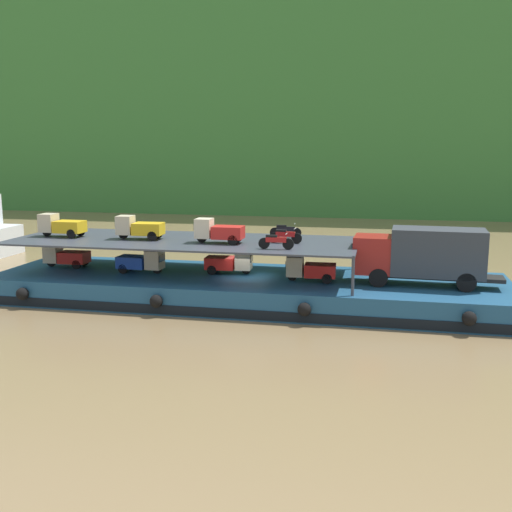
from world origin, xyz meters
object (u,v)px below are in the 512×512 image
mini_truck_lower_mid (230,262)px  motorcycle_upper_centre (285,236)px  mini_truck_lower_stern (66,256)px  motorcycle_upper_stbd (285,230)px  motorcycle_upper_port (276,241)px  mini_truck_lower_aft (142,261)px  mini_truck_upper_mid (139,228)px  mini_truck_upper_fore (218,231)px  mini_truck_upper_stern (61,225)px  mini_truck_lower_fore (310,269)px  cargo_barge (247,289)px  covered_lorry (422,254)px

mini_truck_lower_mid → motorcycle_upper_centre: size_ratio=1.47×
mini_truck_lower_stern → motorcycle_upper_stbd: size_ratio=1.46×
motorcycle_upper_stbd → motorcycle_upper_centre: bearing=-80.9°
motorcycle_upper_port → mini_truck_lower_aft: bearing=168.0°
mini_truck_lower_stern → motorcycle_upper_port: bearing=-10.2°
mini_truck_upper_mid → motorcycle_upper_centre: bearing=1.9°
mini_truck_lower_mid → motorcycle_upper_port: bearing=-39.5°
mini_truck_lower_aft → motorcycle_upper_stbd: 8.75m
mini_truck_upper_fore → motorcycle_upper_stbd: 4.45m
mini_truck_upper_stern → mini_truck_upper_fore: 10.01m
mini_truck_lower_aft → motorcycle_upper_port: (8.39, -1.79, 1.74)m
mini_truck_upper_mid → motorcycle_upper_stbd: (8.31, 2.46, -0.26)m
mini_truck_lower_aft → motorcycle_upper_port: size_ratio=1.46×
mini_truck_lower_fore → motorcycle_upper_port: 2.88m
mini_truck_lower_fore → mini_truck_lower_mid: bearing=167.5°
mini_truck_lower_aft → cargo_barge: bearing=3.2°
motorcycle_upper_stbd → mini_truck_upper_fore: bearing=-138.7°
cargo_barge → motorcycle_upper_stbd: 4.30m
mini_truck_lower_mid → mini_truck_upper_mid: (-5.29, -0.78, 2.00)m
motorcycle_upper_port → motorcycle_upper_centre: bearing=86.1°
covered_lorry → mini_truck_lower_fore: (-6.00, -0.23, -1.00)m
mini_truck_lower_mid → motorcycle_upper_stbd: bearing=28.9°
mini_truck_upper_mid → mini_truck_upper_fore: (4.98, -0.48, 0.00)m
mini_truck_lower_mid → motorcycle_upper_stbd: size_ratio=1.47×
cargo_barge → mini_truck_lower_fore: bearing=-8.5°
mini_truck_upper_fore → motorcycle_upper_stbd: (3.34, 2.93, -0.26)m
mini_truck_lower_mid → mini_truck_upper_mid: 5.71m
mini_truck_lower_stern → mini_truck_lower_mid: 10.49m
cargo_barge → mini_truck_lower_stern: size_ratio=10.61×
mini_truck_upper_stern → motorcycle_upper_centre: (13.68, 0.33, -0.26)m
mini_truck_lower_aft → mini_truck_lower_fore: (10.06, -0.21, 0.00)m
mini_truck_upper_fore → motorcycle_upper_port: 3.81m
motorcycle_upper_centre → motorcycle_upper_stbd: 2.19m
mini_truck_upper_mid → covered_lorry: bearing=-0.2°
mini_truck_upper_fore → motorcycle_upper_centre: 3.77m
mini_truck_upper_stern → mini_truck_upper_fore: (10.00, -0.44, 0.00)m
covered_lorry → motorcycle_upper_centre: size_ratio=4.17×
mini_truck_lower_stern → motorcycle_upper_centre: bearing=-1.3°
mini_truck_lower_stern → mini_truck_upper_fore: mini_truck_upper_fore is taller
mini_truck_lower_stern → covered_lorry: bearing=-1.8°
motorcycle_upper_port → motorcycle_upper_centre: same height
mini_truck_upper_stern → motorcycle_upper_centre: bearing=1.4°
mini_truck_lower_aft → mini_truck_lower_mid: size_ratio=1.00×
mini_truck_lower_mid → mini_truck_lower_fore: 5.00m
mini_truck_upper_stern → mini_truck_lower_stern: bearing=105.8°
mini_truck_lower_aft → motorcycle_upper_stbd: bearing=17.2°
mini_truck_lower_aft → motorcycle_upper_centre: size_ratio=1.46×
cargo_barge → mini_truck_lower_stern: (-11.63, 0.33, 1.44)m
mini_truck_lower_stern → mini_truck_lower_fore: bearing=-3.3°
mini_truck_lower_stern → mini_truck_upper_fore: size_ratio=1.01×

